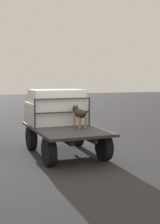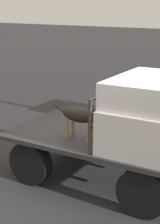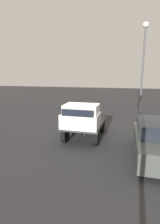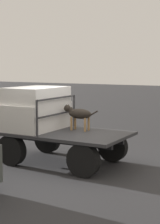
% 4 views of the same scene
% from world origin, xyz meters
% --- Properties ---
extents(ground_plane, '(80.00, 80.00, 0.00)m').
position_xyz_m(ground_plane, '(0.00, 0.00, 0.00)').
color(ground_plane, '#2D2D30').
extents(flatbed_truck, '(3.56, 2.03, 0.89)m').
position_xyz_m(flatbed_truck, '(0.00, 0.00, 0.63)').
color(flatbed_truck, black).
rests_on(flatbed_truck, ground).
extents(truck_cab, '(1.47, 1.91, 1.19)m').
position_xyz_m(truck_cab, '(0.97, 0.00, 1.45)').
color(truck_cab, silver).
rests_on(truck_cab, flatbed_truck).
extents(truck_headboard, '(0.04, 1.91, 0.93)m').
position_xyz_m(truck_headboard, '(0.19, 0.00, 1.50)').
color(truck_headboard, '#2D2D30').
rests_on(truck_headboard, flatbed_truck).
extents(dog, '(1.10, 0.28, 0.73)m').
position_xyz_m(dog, '(-0.24, -0.40, 1.35)').
color(dog, '#9E7547').
rests_on(dog, flatbed_truck).
extents(parked_sedan, '(4.14, 1.72, 1.63)m').
position_xyz_m(parked_sedan, '(1.82, 3.58, 0.82)').
color(parked_sedan, black).
rests_on(parked_sedan, ground).
extents(light_pole_near, '(0.53, 0.53, 8.11)m').
position_xyz_m(light_pole_near, '(-7.85, 3.54, 5.59)').
color(light_pole_near, '#4C4C51').
rests_on(light_pole_near, ground).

